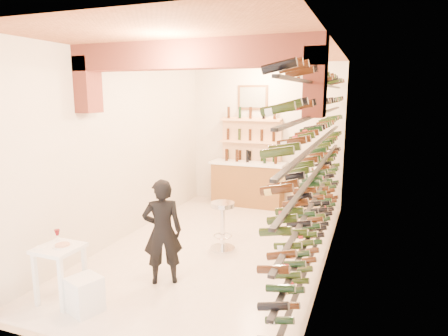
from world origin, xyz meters
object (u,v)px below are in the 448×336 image
object	(u,v)px
white_stool	(85,295)
wine_rack	(315,162)
back_counter	(248,182)
tasting_table	(59,256)
chrome_barstool	(223,222)
person	(162,232)
crate_lower	(303,210)

from	to	relation	value
white_stool	wine_rack	bearing A→B (deg)	46.32
back_counter	tasting_table	xyz separation A→B (m)	(-0.87, -4.93, 0.05)
tasting_table	chrome_barstool	bearing A→B (deg)	61.74
person	white_stool	bearing A→B (deg)	33.39
back_counter	crate_lower	bearing A→B (deg)	-18.34
white_stool	person	size ratio (longest dim) A/B	0.29
tasting_table	white_stool	distance (m)	0.58
wine_rack	chrome_barstool	bearing A→B (deg)	-178.70
white_stool	crate_lower	distance (m)	4.91
person	chrome_barstool	bearing A→B (deg)	-133.82
white_stool	person	distance (m)	1.21
crate_lower	back_counter	bearing A→B (deg)	161.66
tasting_table	crate_lower	size ratio (longest dim) A/B	1.72
wine_rack	back_counter	bearing A→B (deg)	124.66
back_counter	crate_lower	distance (m)	1.47
wine_rack	crate_lower	size ratio (longest dim) A/B	11.38
white_stool	back_counter	bearing A→B (deg)	85.05
white_stool	chrome_barstool	xyz separation A→B (m)	(0.84, 2.34, 0.25)
tasting_table	person	xyz separation A→B (m)	(0.93, 0.89, 0.13)
back_counter	chrome_barstool	bearing A→B (deg)	-81.49
wine_rack	tasting_table	xyz separation A→B (m)	(-2.70, -2.28, -0.96)
wine_rack	white_stool	xyz separation A→B (m)	(-2.27, -2.37, -1.34)
tasting_table	back_counter	bearing A→B (deg)	81.19
white_stool	person	xyz separation A→B (m)	(0.50, 0.98, 0.51)
tasting_table	crate_lower	world-z (taller)	tasting_table
back_counter	crate_lower	size ratio (longest dim) A/B	3.39
chrome_barstool	back_counter	bearing A→B (deg)	98.51
wine_rack	crate_lower	xyz separation A→B (m)	(-0.48, 2.20, -1.40)
wine_rack	tasting_table	distance (m)	3.66
chrome_barstool	crate_lower	world-z (taller)	chrome_barstool
person	chrome_barstool	size ratio (longest dim) A/B	1.80
back_counter	tasting_table	distance (m)	5.00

